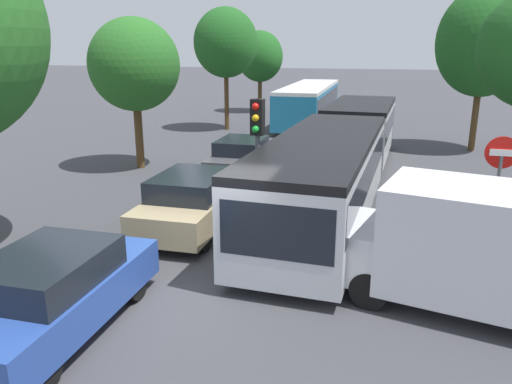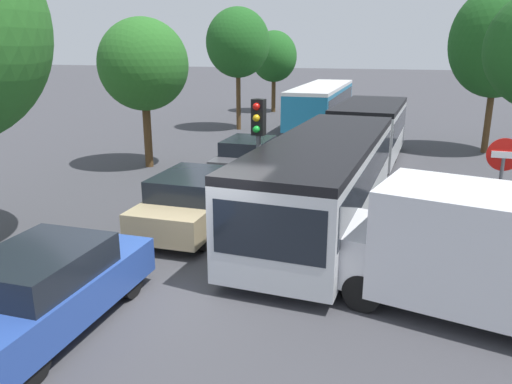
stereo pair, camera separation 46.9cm
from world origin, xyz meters
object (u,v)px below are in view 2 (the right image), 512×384
Objects in this scene: traffic_light at (258,135)px; tree_left_mid at (143,65)px; tree_left_distant at (273,58)px; city_bus_rear at (322,102)px; queued_car_tan at (195,200)px; tree_right_mid at (496,45)px; white_van at (485,252)px; queued_car_blue at (46,288)px; articulated_bus at (348,151)px; tree_left_far at (238,45)px; no_entry_sign at (500,182)px; queued_car_graphite at (249,157)px.

tree_left_mid reaches higher than traffic_light.
city_bus_rear is at bearing -46.97° from tree_left_distant.
city_bus_rear is 18.85m from traffic_light.
queued_car_tan is 0.60× the size of tree_right_mid.
tree_left_mid is at bearing -24.33° from white_van.
queued_car_blue is at bearing -115.77° from tree_right_mid.
tree_right_mid is at bearing 28.30° from tree_left_mid.
tree_left_mid is 1.00× the size of tree_left_distant.
white_van is 14.44m from tree_left_mid.
articulated_bus is 10.33m from tree_right_mid.
queued_car_blue is 21.76m from tree_left_far.
tree_right_mid is at bearing -26.48° from queued_car_blue.
articulated_bus is 3.84× the size of queued_car_blue.
no_entry_sign is at bearing 41.97° from articulated_bus.
city_bus_rear is 11.14m from tree_right_mid.
queued_car_blue is 0.59× the size of tree_right_mid.
queued_car_tan is 1.54× the size of no_entry_sign.
traffic_light is (-1.75, -4.12, 1.11)m from articulated_bus.
city_bus_rear is at bearing -1.16° from queued_car_blue.
tree_left_mid is (-6.27, 5.44, 1.46)m from traffic_light.
no_entry_sign is at bearing 90.25° from traffic_light.
tree_left_far reaches higher than queued_car_tan.
tree_left_distant reaches higher than queued_car_graphite.
no_entry_sign is at bearing -63.83° from tree_left_distant.
white_van is 0.74× the size of tree_right_mid.
city_bus_rear is 6.98m from tree_left_distant.
tree_left_far reaches higher than queued_car_graphite.
white_van is 1.56× the size of traffic_light.
queued_car_tan is at bearing -90.62° from no_entry_sign.
queued_car_graphite is at bearing -68.64° from tree_left_far.
queued_car_blue is (-3.72, -9.83, -0.64)m from articulated_bus.
traffic_light is at bearing -95.42° from no_entry_sign.
tree_left_distant is (-7.99, 19.39, 2.44)m from articulated_bus.
no_entry_sign is (7.19, -0.08, 1.11)m from queued_car_tan.
city_bus_rear is at bearing -159.10° from no_entry_sign.
tree_right_mid is at bearing -40.18° from tree_left_distant.
tree_left_far is at bearing 20.66° from queued_car_graphite.
tree_left_distant is (-4.62, 23.96, 3.06)m from queued_car_tan.
tree_left_mid reaches higher than city_bus_rear.
articulated_bus reaches higher than queued_car_blue.
traffic_light is (1.97, 5.71, 1.76)m from queued_car_blue.
articulated_bus reaches higher than white_van.
tree_right_mid is (6.82, 12.49, 2.20)m from traffic_light.
white_van is (7.08, -8.32, 0.53)m from queued_car_graphite.
no_entry_sign is 0.49× the size of tree_left_mid.
queued_car_graphite is (-0.23, -13.48, -0.65)m from city_bus_rear.
queued_car_graphite is at bearing -0.54° from queued_car_blue.
queued_car_blue is 0.63× the size of tree_left_far.
traffic_light is 0.60× the size of tree_left_distant.
queued_car_graphite is at bearing -140.63° from tree_right_mid.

